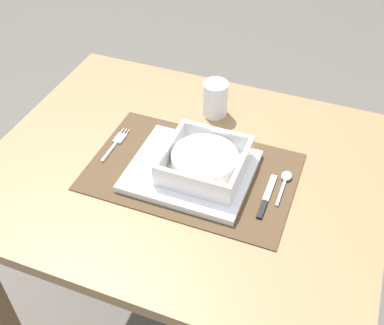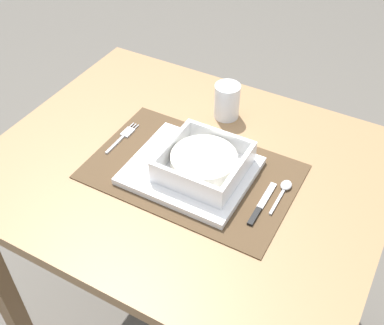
{
  "view_description": "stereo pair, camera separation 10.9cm",
  "coord_description": "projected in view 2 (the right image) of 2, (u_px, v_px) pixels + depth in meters",
  "views": [
    {
      "loc": [
        0.31,
        -0.76,
        1.5
      ],
      "look_at": [
        0.02,
        -0.01,
        0.76
      ],
      "focal_mm": 44.93,
      "sensor_mm": 36.0,
      "label": 1
    },
    {
      "loc": [
        0.41,
        -0.71,
        1.5
      ],
      "look_at": [
        0.02,
        -0.01,
        0.76
      ],
      "focal_mm": 44.93,
      "sensor_mm": 36.0,
      "label": 2
    }
  ],
  "objects": [
    {
      "name": "fork",
      "position": [
        124.0,
        136.0,
        1.19
      ],
      "size": [
        0.02,
        0.13,
        0.0
      ],
      "rotation": [
        0.0,
        0.0,
        -0.05
      ],
      "color": "silver",
      "rests_on": "placemat"
    },
    {
      "name": "drinking_glass",
      "position": [
        226.0,
        103.0,
        1.24
      ],
      "size": [
        0.07,
        0.07,
        0.09
      ],
      "color": "white",
      "rests_on": "dining_table"
    },
    {
      "name": "spoon",
      "position": [
        284.0,
        189.0,
        1.06
      ],
      "size": [
        0.02,
        0.11,
        0.01
      ],
      "rotation": [
        0.0,
        0.0,
        -0.06
      ],
      "color": "silver",
      "rests_on": "placemat"
    },
    {
      "name": "porridge_bowl",
      "position": [
        204.0,
        163.0,
        1.07
      ],
      "size": [
        0.18,
        0.18,
        0.05
      ],
      "color": "white",
      "rests_on": "serving_plate"
    },
    {
      "name": "ground_plane",
      "position": [
        188.0,
        322.0,
        1.62
      ],
      "size": [
        6.0,
        6.0,
        0.0
      ],
      "primitive_type": "plane",
      "color": "#59544C"
    },
    {
      "name": "dining_table",
      "position": [
        186.0,
        196.0,
        1.2
      ],
      "size": [
        0.92,
        0.74,
        0.73
      ],
      "color": "#936D47",
      "rests_on": "ground"
    },
    {
      "name": "butter_knife",
      "position": [
        261.0,
        206.0,
        1.02
      ],
      "size": [
        0.01,
        0.14,
        0.01
      ],
      "rotation": [
        0.0,
        0.0,
        -0.06
      ],
      "color": "black",
      "rests_on": "placemat"
    },
    {
      "name": "placemat",
      "position": [
        192.0,
        172.0,
        1.11
      ],
      "size": [
        0.47,
        0.3,
        0.0
      ],
      "primitive_type": "cube",
      "color": "#4C3823",
      "rests_on": "dining_table"
    },
    {
      "name": "serving_plate",
      "position": [
        191.0,
        171.0,
        1.09
      ],
      "size": [
        0.27,
        0.23,
        0.02
      ],
      "primitive_type": "cube",
      "color": "white",
      "rests_on": "placemat"
    }
  ]
}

